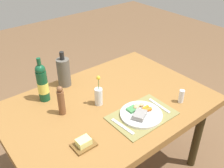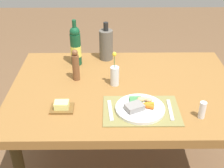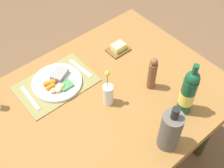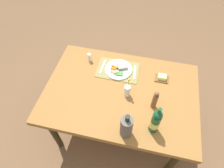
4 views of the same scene
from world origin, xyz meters
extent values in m
plane|color=brown|center=(0.00, 0.00, 0.00)|extent=(8.00, 8.00, 0.00)
cube|color=olive|center=(0.00, 0.00, 0.70)|extent=(1.43, 0.99, 0.06)
cylinder|color=#352A13|center=(-0.61, -0.39, 0.34)|extent=(0.06, 0.06, 0.67)
cylinder|color=#352A13|center=(-0.61, 0.39, 0.34)|extent=(0.06, 0.06, 0.67)
cube|color=olive|center=(0.08, -0.25, 0.73)|extent=(0.43, 0.28, 0.01)
cylinder|color=white|center=(0.07, -0.25, 0.74)|extent=(0.28, 0.28, 0.02)
cube|color=gray|center=(0.04, -0.27, 0.77)|extent=(0.12, 0.11, 0.03)
cylinder|color=orange|center=(0.12, -0.26, 0.76)|extent=(0.07, 0.05, 0.03)
cylinder|color=orange|center=(0.13, -0.23, 0.76)|extent=(0.05, 0.02, 0.02)
ellipsoid|color=tan|center=(0.08, -0.19, 0.76)|extent=(0.04, 0.04, 0.03)
ellipsoid|color=#D3B986|center=(0.10, -0.18, 0.76)|extent=(0.04, 0.03, 0.03)
ellipsoid|color=tan|center=(0.13, -0.20, 0.76)|extent=(0.04, 0.03, 0.02)
cube|color=#44894C|center=(0.05, -0.19, 0.76)|extent=(0.07, 0.06, 0.01)
cube|color=silver|center=(-0.09, -0.26, 0.74)|extent=(0.03, 0.19, 0.00)
cube|color=silver|center=(0.24, -0.25, 0.74)|extent=(0.03, 0.19, 0.00)
cylinder|color=#134D2D|center=(-0.33, 0.32, 0.84)|extent=(0.07, 0.07, 0.23)
sphere|color=#134D2D|center=(-0.33, 0.32, 0.97)|extent=(0.07, 0.07, 0.07)
cylinder|color=#134D2D|center=(-0.33, 0.32, 1.02)|extent=(0.03, 0.03, 0.08)
cylinder|color=#EBE25A|center=(-0.33, 0.32, 0.83)|extent=(0.08, 0.08, 0.08)
cube|color=brown|center=(-0.36, -0.23, 0.73)|extent=(0.13, 0.10, 0.01)
cube|color=#E9EC8B|center=(-0.36, -0.23, 0.76)|extent=(0.08, 0.06, 0.04)
cylinder|color=#5B564D|center=(-0.12, 0.40, 0.84)|extent=(0.10, 0.10, 0.22)
cylinder|color=black|center=(-0.12, 0.40, 0.98)|extent=(0.03, 0.03, 0.06)
cylinder|color=silver|center=(-0.06, 0.03, 0.79)|extent=(0.06, 0.06, 0.12)
cylinder|color=#3F7233|center=(-0.07, 0.02, 0.84)|extent=(0.00, 0.00, 0.22)
sphere|color=yellow|center=(-0.07, 0.02, 0.94)|extent=(0.03, 0.03, 0.03)
cylinder|color=#3F7233|center=(-0.07, 0.02, 0.84)|extent=(0.00, 0.00, 0.22)
sphere|color=yellow|center=(-0.07, 0.02, 0.95)|extent=(0.02, 0.02, 0.02)
cylinder|color=brown|center=(-0.31, 0.10, 0.82)|extent=(0.05, 0.05, 0.17)
sphere|color=brown|center=(-0.31, 0.10, 0.92)|extent=(0.04, 0.04, 0.04)
camera|label=1|loc=(-0.88, -1.13, 1.79)|focal=40.66mm
camera|label=2|loc=(-0.09, -1.59, 1.73)|focal=47.95mm
camera|label=3|loc=(0.52, 0.75, 1.97)|focal=46.82mm
camera|label=4|loc=(-0.16, 1.04, 2.22)|focal=31.07mm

